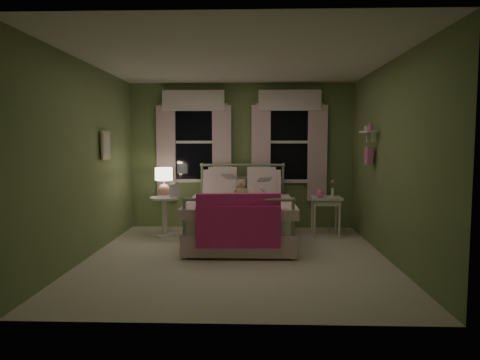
{
  "coord_description": "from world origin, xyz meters",
  "views": [
    {
      "loc": [
        0.22,
        -5.61,
        1.54
      ],
      "look_at": [
        0.02,
        0.55,
        1.0
      ],
      "focal_mm": 32.0,
      "sensor_mm": 36.0,
      "label": 1
    }
  ],
  "objects_px": {
    "child_left": "(224,181)",
    "table_lamp": "(164,179)",
    "child_right": "(259,182)",
    "teddy_bear": "(241,190)",
    "bed": "(241,218)",
    "nightstand_left": "(164,211)",
    "nightstand_right": "(326,203)"
  },
  "relations": [
    {
      "from": "teddy_bear",
      "to": "table_lamp",
      "type": "xyz_separation_m",
      "value": [
        -1.27,
        0.14,
        0.16
      ]
    },
    {
      "from": "child_left",
      "to": "table_lamp",
      "type": "height_order",
      "value": "child_left"
    },
    {
      "from": "child_left",
      "to": "table_lamp",
      "type": "relative_size",
      "value": 1.49
    },
    {
      "from": "child_left",
      "to": "nightstand_right",
      "type": "height_order",
      "value": "child_left"
    },
    {
      "from": "child_left",
      "to": "bed",
      "type": "bearing_deg",
      "value": 138.96
    },
    {
      "from": "child_right",
      "to": "bed",
      "type": "bearing_deg",
      "value": 41.03
    },
    {
      "from": "child_right",
      "to": "teddy_bear",
      "type": "bearing_deg",
      "value": 14.13
    },
    {
      "from": "bed",
      "to": "teddy_bear",
      "type": "distance_m",
      "value": 0.49
    },
    {
      "from": "bed",
      "to": "child_right",
      "type": "xyz_separation_m",
      "value": [
        0.28,
        0.42,
        0.52
      ]
    },
    {
      "from": "child_left",
      "to": "nightstand_left",
      "type": "bearing_deg",
      "value": 16.22
    },
    {
      "from": "child_right",
      "to": "teddy_bear",
      "type": "xyz_separation_m",
      "value": [
        -0.28,
        -0.16,
        -0.11
      ]
    },
    {
      "from": "child_right",
      "to": "nightstand_right",
      "type": "distance_m",
      "value": 1.16
    },
    {
      "from": "bed",
      "to": "table_lamp",
      "type": "height_order",
      "value": "bed"
    },
    {
      "from": "teddy_bear",
      "to": "nightstand_right",
      "type": "relative_size",
      "value": 0.51
    },
    {
      "from": "nightstand_left",
      "to": "nightstand_right",
      "type": "height_order",
      "value": "same"
    },
    {
      "from": "table_lamp",
      "to": "teddy_bear",
      "type": "bearing_deg",
      "value": -6.45
    },
    {
      "from": "bed",
      "to": "child_right",
      "type": "relative_size",
      "value": 3.05
    },
    {
      "from": "bed",
      "to": "nightstand_right",
      "type": "bearing_deg",
      "value": 19.86
    },
    {
      "from": "nightstand_right",
      "to": "child_right",
      "type": "bearing_deg",
      "value": -175.92
    },
    {
      "from": "nightstand_left",
      "to": "table_lamp",
      "type": "xyz_separation_m",
      "value": [
        0.0,
        0.0,
        0.54
      ]
    },
    {
      "from": "teddy_bear",
      "to": "table_lamp",
      "type": "height_order",
      "value": "table_lamp"
    },
    {
      "from": "child_left",
      "to": "nightstand_right",
      "type": "relative_size",
      "value": 1.07
    },
    {
      "from": "child_right",
      "to": "nightstand_right",
      "type": "relative_size",
      "value": 1.04
    },
    {
      "from": "teddy_bear",
      "to": "nightstand_left",
      "type": "height_order",
      "value": "teddy_bear"
    },
    {
      "from": "child_left",
      "to": "teddy_bear",
      "type": "xyz_separation_m",
      "value": [
        0.28,
        -0.16,
        -0.12
      ]
    },
    {
      "from": "child_right",
      "to": "table_lamp",
      "type": "relative_size",
      "value": 1.46
    },
    {
      "from": "teddy_bear",
      "to": "bed",
      "type": "bearing_deg",
      "value": -90.0
    },
    {
      "from": "child_left",
      "to": "nightstand_left",
      "type": "xyz_separation_m",
      "value": [
        -0.99,
        -0.01,
        -0.49
      ]
    },
    {
      "from": "child_right",
      "to": "table_lamp",
      "type": "height_order",
      "value": "child_right"
    },
    {
      "from": "bed",
      "to": "teddy_bear",
      "type": "bearing_deg",
      "value": 90.0
    },
    {
      "from": "nightstand_left",
      "to": "nightstand_right",
      "type": "xyz_separation_m",
      "value": [
        2.66,
        0.09,
        0.13
      ]
    },
    {
      "from": "table_lamp",
      "to": "child_left",
      "type": "bearing_deg",
      "value": 0.86
    }
  ]
}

